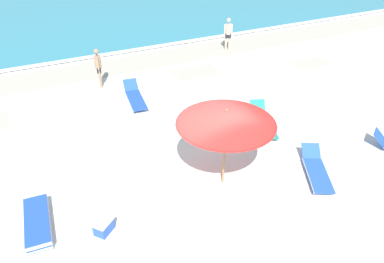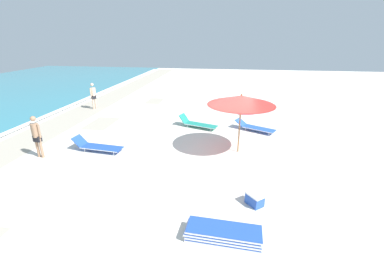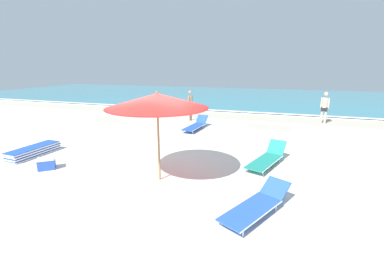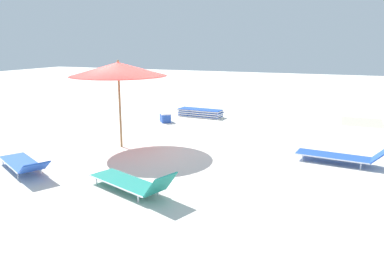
{
  "view_description": "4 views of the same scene",
  "coord_description": "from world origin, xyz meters",
  "views": [
    {
      "loc": [
        -4.17,
        -8.13,
        7.4
      ],
      "look_at": [
        0.18,
        1.1,
        0.81
      ],
      "focal_mm": 35.0,
      "sensor_mm": 36.0,
      "label": 1
    },
    {
      "loc": [
        -9.92,
        -0.21,
        4.68
      ],
      "look_at": [
        0.41,
        1.31,
        0.8
      ],
      "focal_mm": 24.0,
      "sensor_mm": 36.0,
      "label": 2
    },
    {
      "loc": [
        3.32,
        -6.88,
        3.17
      ],
      "look_at": [
        0.66,
        1.35,
        0.94
      ],
      "focal_mm": 24.0,
      "sensor_mm": 36.0,
      "label": 3
    },
    {
      "loc": [
        9.4,
        5.29,
        2.98
      ],
      "look_at": [
        0.37,
        1.56,
        0.67
      ],
      "focal_mm": 35.0,
      "sensor_mm": 36.0,
      "label": 4
    }
  ],
  "objects": [
    {
      "name": "sun_lounger_under_umbrella",
      "position": [
        6.52,
        -1.97,
        0.22
      ],
      "size": [
        1.62,
        2.01,
        0.57
      ],
      "rotation": [
        0.0,
        0.0,
        0.59
      ],
      "color": "blue",
      "rests_on": "ground_plane"
    },
    {
      "name": "sun_lounger_beside_umbrella",
      "position": [
        3.23,
        1.43,
        0.22
      ],
      "size": [
        1.29,
        2.22,
        0.62
      ],
      "rotation": [
        0.0,
        0.0,
        -0.34
      ],
      "color": "#1E8475",
      "rests_on": "ground_plane"
    },
    {
      "name": "ground_plane",
      "position": [
        0.0,
        0.01,
        -0.08
      ],
      "size": [
        60.0,
        60.0,
        0.16
      ],
      "color": "silver"
    },
    {
      "name": "sun_lounger_near_water_left",
      "position": [
        3.12,
        -1.63,
        0.21
      ],
      "size": [
        1.51,
        2.15,
        0.48
      ],
      "rotation": [
        0.0,
        0.0,
        -0.48
      ],
      "color": "blue",
      "rests_on": "ground_plane"
    },
    {
      "name": "beachgoer_shoreline_child",
      "position": [
        -1.38,
        7.33,
        1.0
      ],
      "size": [
        0.27,
        0.44,
        1.76
      ],
      "rotation": [
        0.0,
        0.0,
        1.4
      ],
      "color": "#A37A5B",
      "rests_on": "ground_plane"
    },
    {
      "name": "lounger_stack",
      "position": [
        -4.87,
        -0.24,
        0.16
      ],
      "size": [
        0.73,
        1.91,
        0.32
      ],
      "rotation": [
        0.0,
        0.0,
        -0.06
      ],
      "color": "blue",
      "rests_on": "ground_plane"
    },
    {
      "name": "cooler_box",
      "position": [
        -3.35,
        -1.11,
        0.19
      ],
      "size": [
        0.61,
        0.59,
        0.37
      ],
      "rotation": [
        0.0,
        0.0,
        3.84
      ],
      "color": "blue",
      "rests_on": "ground_plane"
    },
    {
      "name": "sun_lounger_near_water_right",
      "position": [
        -0.43,
        5.34,
        0.21
      ],
      "size": [
        0.83,
        2.24,
        0.57
      ],
      "rotation": [
        0.0,
        0.0,
        -0.11
      ],
      "color": "blue",
      "rests_on": "ground_plane"
    },
    {
      "name": "beach_umbrella",
      "position": [
        0.35,
        -0.7,
        2.26
      ],
      "size": [
        2.76,
        2.76,
        2.53
      ],
      "color": "#9E7547",
      "rests_on": "ground_plane"
    },
    {
      "name": "beachgoer_wading_adult",
      "position": [
        6.0,
        8.87,
        1.0
      ],
      "size": [
        0.43,
        0.27,
        1.76
      ],
      "rotation": [
        0.0,
        0.0,
        5.93
      ],
      "color": "beige",
      "rests_on": "ground_plane"
    }
  ]
}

